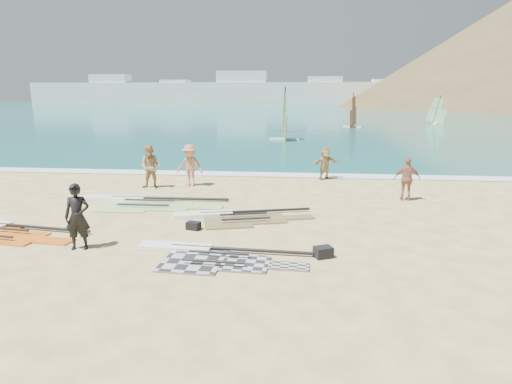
# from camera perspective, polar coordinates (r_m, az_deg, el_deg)

# --- Properties ---
(ground) EXTENTS (300.00, 300.00, 0.00)m
(ground) POSITION_cam_1_polar(r_m,az_deg,el_deg) (11.16, -1.44, -9.69)
(ground) COLOR #E3CC84
(ground) RESTS_ON ground
(sea) EXTENTS (300.00, 240.00, 0.06)m
(sea) POSITION_cam_1_polar(r_m,az_deg,el_deg) (142.28, 5.33, 11.29)
(sea) COLOR #0E5F63
(sea) RESTS_ON ground
(surf_line) EXTENTS (300.00, 1.20, 0.04)m
(surf_line) POSITION_cam_1_polar(r_m,az_deg,el_deg) (22.95, 2.39, 2.23)
(surf_line) COLOR white
(surf_line) RESTS_ON ground
(far_town) EXTENTS (160.00, 8.00, 12.00)m
(far_town) POSITION_cam_1_polar(r_m,az_deg,el_deg) (161.11, -0.32, 13.14)
(far_town) COLOR white
(far_town) RESTS_ON ground
(rig_grey) EXTENTS (4.94, 2.07, 0.19)m
(rig_grey) POSITION_cam_1_polar(r_m,az_deg,el_deg) (11.76, -6.91, -8.31)
(rig_grey) COLOR #272629
(rig_grey) RESTS_ON ground
(rig_green) EXTENTS (6.08, 2.38, 0.20)m
(rig_green) POSITION_cam_1_polar(r_m,az_deg,el_deg) (17.79, -15.36, -1.27)
(rig_green) COLOR #55C01D
(rig_green) RESTS_ON ground
(rig_orange) EXTENTS (5.10, 2.70, 0.20)m
(rig_orange) POSITION_cam_1_polar(r_m,az_deg,el_deg) (15.13, -3.29, -3.33)
(rig_orange) COLOR #F43901
(rig_orange) RESTS_ON ground
(gear_bag_near) EXTENTS (0.57, 0.51, 0.30)m
(gear_bag_near) POSITION_cam_1_polar(r_m,az_deg,el_deg) (11.71, 8.95, -7.93)
(gear_bag_near) COLOR black
(gear_bag_near) RESTS_ON ground
(gear_bag_far) EXTENTS (0.49, 0.40, 0.26)m
(gear_bag_far) POSITION_cam_1_polar(r_m,az_deg,el_deg) (14.01, -8.34, -4.47)
(gear_bag_far) COLOR black
(gear_bag_far) RESTS_ON ground
(person_wetsuit) EXTENTS (0.76, 0.57, 1.89)m
(person_wetsuit) POSITION_cam_1_polar(r_m,az_deg,el_deg) (12.94, -22.71, -3.08)
(person_wetsuit) COLOR black
(person_wetsuit) RESTS_ON ground
(beachgoer_left) EXTENTS (1.00, 0.80, 2.01)m
(beachgoer_left) POSITION_cam_1_polar(r_m,az_deg,el_deg) (20.27, -13.86, 3.28)
(beachgoer_left) COLOR tan
(beachgoer_left) RESTS_ON ground
(beachgoer_mid) EXTENTS (1.36, 0.89, 1.97)m
(beachgoer_mid) POSITION_cam_1_polar(r_m,az_deg,el_deg) (20.40, -8.81, 3.52)
(beachgoer_mid) COLOR #B87053
(beachgoer_mid) RESTS_ON ground
(beachgoer_back) EXTENTS (1.07, 0.50, 1.78)m
(beachgoer_back) POSITION_cam_1_polar(r_m,az_deg,el_deg) (18.49, 19.50, 1.64)
(beachgoer_back) COLOR #A46353
(beachgoer_back) RESTS_ON ground
(beachgoer_right) EXTENTS (1.60, 1.16, 1.67)m
(beachgoer_right) POSITION_cam_1_polar(r_m,az_deg,el_deg) (22.02, 9.20, 3.82)
(beachgoer_right) COLOR tan
(beachgoer_right) RESTS_ON ground
(windsurfer_left) EXTENTS (2.80, 3.29, 4.95)m
(windsurfer_left) POSITION_cam_1_polar(r_m,az_deg,el_deg) (40.13, 3.79, 8.88)
(windsurfer_left) COLOR white
(windsurfer_left) RESTS_ON ground
(windsurfer_centre) EXTENTS (2.48, 2.72, 4.38)m
(windsurfer_centre) POSITION_cam_1_polar(r_m,az_deg,el_deg) (56.77, 12.82, 9.70)
(windsurfer_centre) COLOR white
(windsurfer_centre) RESTS_ON ground
(windsurfer_right) EXTENTS (2.45, 2.27, 4.06)m
(windsurfer_right) POSITION_cam_1_polar(r_m,az_deg,el_deg) (66.19, 22.92, 9.38)
(windsurfer_right) COLOR white
(windsurfer_right) RESTS_ON ground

